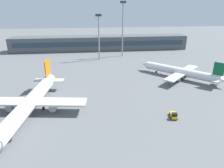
{
  "coord_description": "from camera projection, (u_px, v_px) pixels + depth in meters",
  "views": [
    {
      "loc": [
        -7.8,
        -26.51,
        29.33
      ],
      "look_at": [
        -0.21,
        40.0,
        3.0
      ],
      "focal_mm": 33.35,
      "sensor_mm": 36.0,
      "label": 1
    }
  ],
  "objects": [
    {
      "name": "ground_plane",
      "position": [
        113.0,
        92.0,
        73.05
      ],
      "size": [
        400.0,
        400.0,
        0.0
      ],
      "primitive_type": "plane",
      "color": "slate"
    },
    {
      "name": "terminal_building",
      "position": [
        100.0,
        43.0,
        136.28
      ],
      "size": [
        112.89,
        12.13,
        9.0
      ],
      "color": "#4C5156",
      "rests_on": "ground_plane"
    },
    {
      "name": "baggage_tug_yellow",
      "position": [
        174.0,
        115.0,
        56.42
      ],
      "size": [
        2.41,
        3.83,
        1.75
      ],
      "color": "#F2B20C",
      "rests_on": "ground_plane"
    },
    {
      "name": "airplane_near",
      "position": [
        30.0,
        103.0,
        57.57
      ],
      "size": [
        31.26,
        44.51,
        11.01
      ],
      "color": "white",
      "rests_on": "ground_plane"
    },
    {
      "name": "floodlight_tower_east",
      "position": [
        99.0,
        34.0,
        109.41
      ],
      "size": [
        3.2,
        0.8,
        23.87
      ],
      "color": "gray",
      "rests_on": "ground_plane"
    },
    {
      "name": "floodlight_tower_west",
      "position": [
        123.0,
        26.0,
        115.95
      ],
      "size": [
        3.2,
        0.8,
        30.13
      ],
      "color": "gray",
      "rests_on": "ground_plane"
    },
    {
      "name": "airplane_mid",
      "position": [
        180.0,
        72.0,
        85.56
      ],
      "size": [
        27.8,
        28.82,
        9.15
      ],
      "color": "white",
      "rests_on": "ground_plane"
    }
  ]
}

